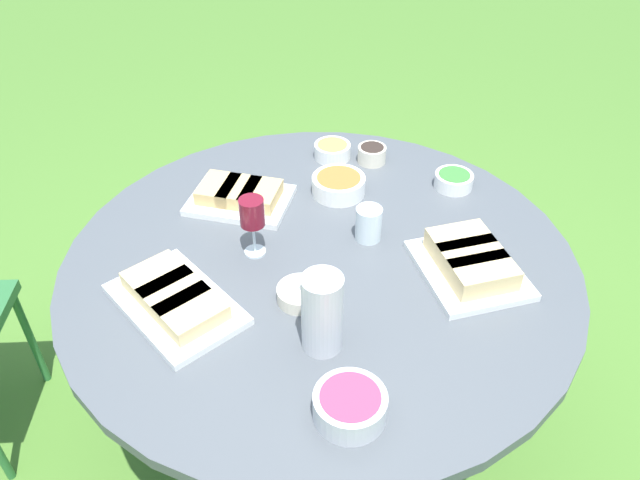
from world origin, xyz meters
TOP-DOWN VIEW (x-y plane):
  - ground_plane at (0.00, 0.00)m, footprint 40.00×40.00m
  - dining_table at (0.00, 0.00)m, footprint 1.42×1.42m
  - water_pitcher at (-0.04, 0.32)m, footprint 0.10×0.10m
  - wine_glass at (0.18, -0.00)m, footprint 0.07×0.07m
  - platter_bread_main at (0.27, -0.23)m, footprint 0.33×0.26m
  - platter_charcuterie at (-0.40, 0.02)m, footprint 0.35×0.38m
  - platter_sandwich_side at (0.34, 0.24)m, footprint 0.42×0.41m
  - bowl_fries at (0.02, -0.53)m, footprint 0.12×0.12m
  - bowl_salad at (-0.39, -0.39)m, footprint 0.12×0.12m
  - bowl_olives at (-0.12, -0.52)m, footprint 0.10×0.10m
  - bowl_dip_red at (-0.12, 0.51)m, footprint 0.16×0.16m
  - bowl_dip_cream at (0.03, 0.17)m, footprint 0.12×0.12m
  - bowl_roasted_veg at (-0.02, -0.32)m, footprint 0.17×0.17m
  - cup_water_near at (-0.13, -0.10)m, footprint 0.08×0.08m

SIDE VIEW (x-z plane):
  - ground_plane at x=0.00m, z-range 0.00..0.00m
  - dining_table at x=0.00m, z-range 0.26..0.97m
  - bowl_dip_cream at x=0.03m, z-range 0.71..0.75m
  - bowl_salad at x=-0.39m, z-range 0.71..0.76m
  - bowl_fries at x=0.02m, z-range 0.71..0.76m
  - platter_bread_main at x=0.27m, z-range 0.71..0.77m
  - platter_sandwich_side at x=0.34m, z-range 0.71..0.77m
  - bowl_olives at x=-0.12m, z-range 0.71..0.77m
  - bowl_roasted_veg at x=-0.02m, z-range 0.71..0.77m
  - bowl_dip_red at x=-0.12m, z-range 0.71..0.78m
  - platter_charcuterie at x=-0.40m, z-range 0.71..0.78m
  - cup_water_near at x=-0.13m, z-range 0.71..0.81m
  - water_pitcher at x=-0.04m, z-range 0.71..0.92m
  - wine_glass at x=0.18m, z-range 0.75..0.93m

